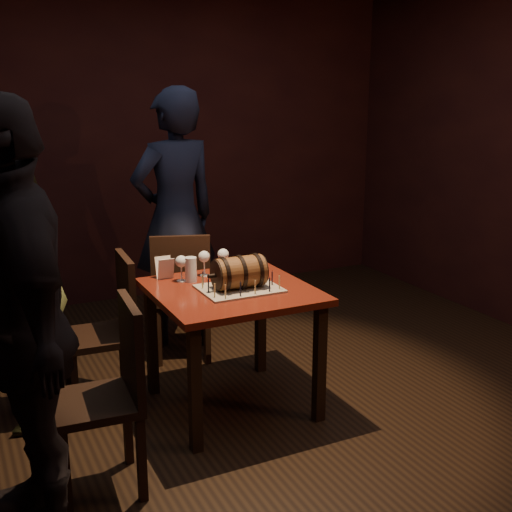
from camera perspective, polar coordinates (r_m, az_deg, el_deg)
name	(u,v)px	position (r m, az deg, el deg)	size (l,w,h in m)	color
room_shell	(260,179)	(3.54, 0.36, 6.89)	(5.04, 5.04, 2.80)	black
pub_table	(231,306)	(3.78, -2.20, -4.47)	(0.90, 0.90, 0.75)	#4F150D
cake_board	(239,289)	(3.72, -1.49, -2.92)	(0.45, 0.35, 0.01)	gray
barrel_cake	(239,272)	(3.69, -1.51, -1.46)	(0.35, 0.20, 0.20)	brown
birthday_candles	(239,281)	(3.70, -1.49, -2.23)	(0.40, 0.30, 0.09)	#EAD88C
wine_glass_left	(181,263)	(3.87, -6.67, -0.59)	(0.07, 0.07, 0.16)	silver
wine_glass_mid	(204,258)	(3.97, -4.64, -0.16)	(0.07, 0.07, 0.16)	silver
wine_glass_right	(223,256)	(4.01, -2.94, 0.04)	(0.07, 0.07, 0.16)	silver
pint_of_ale	(191,270)	(3.87, -5.82, -1.24)	(0.07, 0.07, 0.15)	silver
menu_card	(165,268)	(3.95, -8.11, -1.09)	(0.10, 0.05, 0.13)	white
chair_back	(181,290)	(4.50, -6.66, -3.00)	(0.51, 0.51, 0.93)	black
chair_left_rear	(111,324)	(3.93, -12.76, -5.88)	(0.43, 0.43, 0.93)	black
chair_left_front	(112,386)	(3.14, -12.68, -11.23)	(0.43, 0.43, 0.93)	black
person_back	(175,218)	(4.81, -7.20, 3.40)	(0.69, 0.46, 1.90)	black
person_left_rear	(12,294)	(3.82, -20.89, -3.14)	(0.75, 0.59, 1.55)	#393D1E
person_left_front	(19,327)	(2.80, -20.33, -5.92)	(1.10, 0.46, 1.87)	black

